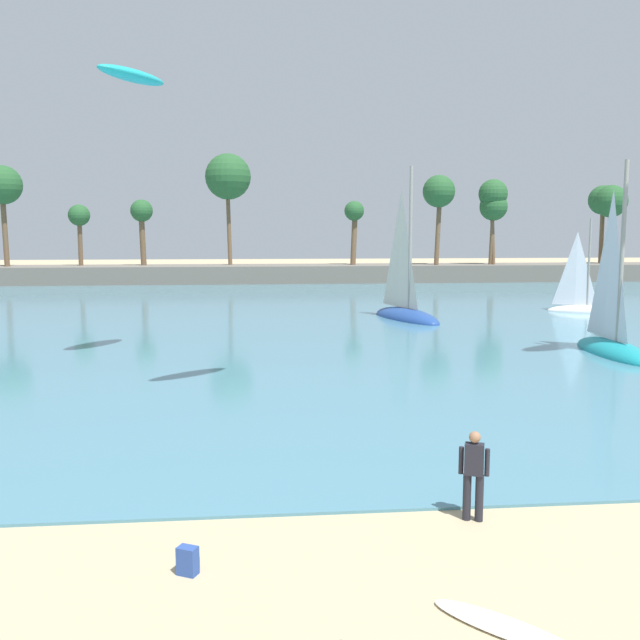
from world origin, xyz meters
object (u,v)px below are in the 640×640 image
sailboat_mid_bay (582,303)px  kite_aloft_low_near_shore (132,75)px  surfboard (505,627)px  person_at_waterline (474,473)px  backpack_by_trailer (188,561)px  sailboat_near_shore (613,335)px  sailboat_toward_headland (405,304)px

sailboat_mid_bay → kite_aloft_low_near_shore: 31.50m
sailboat_mid_bay → surfboard: bearing=-117.4°
surfboard → person_at_waterline: bearing=124.0°
backpack_by_trailer → surfboard: 4.72m
person_at_waterline → backpack_by_trailer: bearing=-162.9°
person_at_waterline → sailboat_mid_bay: bearing=61.0°
sailboat_near_shore → sailboat_mid_bay: 16.09m
surfboard → sailboat_toward_headland: size_ratio=0.22×
person_at_waterline → surfboard: person_at_waterline is taller
backpack_by_trailer → sailboat_toward_headland: (10.04, 30.13, 0.71)m
kite_aloft_low_near_shore → sailboat_near_shore: bearing=-56.7°
surfboard → sailboat_mid_bay: 38.85m
sailboat_near_shore → sailboat_toward_headland: 13.98m
person_at_waterline → sailboat_near_shore: size_ratio=0.19×
surfboard → sailboat_near_shore: bearing=103.5°
sailboat_toward_headland → person_at_waterline: bearing=-100.0°
sailboat_mid_bay → sailboat_toward_headland: (-12.15, -2.42, 0.28)m
backpack_by_trailer → sailboat_near_shore: sailboat_near_shore is taller
sailboat_mid_bay → sailboat_near_shore: bearing=-111.7°
backpack_by_trailer → sailboat_toward_headland: size_ratio=0.05×
person_at_waterline → kite_aloft_low_near_shore: (-8.38, 15.90, 10.16)m
sailboat_mid_bay → kite_aloft_low_near_shore: (-25.60, -15.13, 10.42)m
person_at_waterline → surfboard: 3.63m
sailboat_mid_bay → sailboat_toward_headland: 12.39m
sailboat_near_shore → sailboat_toward_headland: size_ratio=0.91×
sailboat_near_shore → sailboat_toward_headland: bearing=116.3°
backpack_by_trailer → sailboat_mid_bay: (22.19, 32.55, 0.43)m
sailboat_mid_bay → kite_aloft_low_near_shore: kite_aloft_low_near_shore is taller
sailboat_toward_headland → surfboard: bearing=-100.1°
backpack_by_trailer → surfboard: size_ratio=0.21×
kite_aloft_low_near_shore → backpack_by_trailer: bearing=-136.1°
sailboat_near_shore → kite_aloft_low_near_shore: (-19.65, -0.18, 10.21)m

